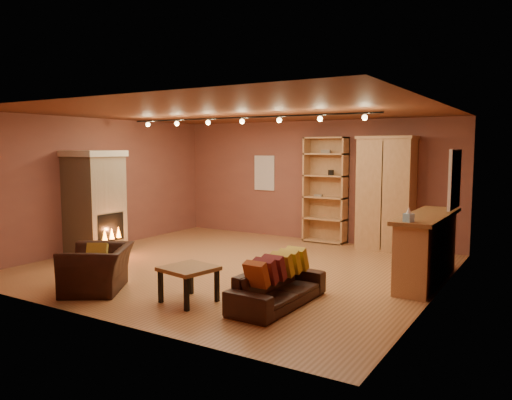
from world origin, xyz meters
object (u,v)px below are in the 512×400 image
Objects in this scene: loveseat at (278,280)px; coffee_table at (189,272)px; fireplace at (95,203)px; bar_counter at (427,248)px; armoire at (386,193)px; armchair at (97,261)px; bookcase at (326,189)px.

coffee_table is (-1.14, -0.54, 0.08)m from loveseat.
fireplace reaches higher than bar_counter.
coffee_table is (-1.28, -5.03, -0.78)m from armoire.
fireplace is 1.23× the size of loveseat.
fireplace is at bearing -163.22° from armchair.
coffee_table is at bearing 116.70° from loveseat.
bar_counter is (2.79, -2.38, -0.66)m from bookcase.
armchair is (-1.37, -5.50, -0.77)m from bookcase.
armchair is at bearing 108.73° from loveseat.
loveseat is at bearing 74.51° from armchair.
bookcase is at bearing 91.79° from coffee_table.
armchair is 1.61× the size of coffee_table.
armoire is at bearing -0.20° from loveseat.
armchair is at bearing -104.01° from bookcase.
armchair is at bearing -143.12° from bar_counter.
loveseat is 1.26m from coffee_table.
armoire is 2.66m from bar_counter.
fireplace is 6.04m from armoire.
bar_counter is at bearing 94.18° from armchair.
bookcase is 4.93m from loveseat.
bookcase is at bearing 172.85° from armoire.
bar_counter is at bearing -40.51° from bookcase.
fireplace is 0.88× the size of bookcase.
armoire is at bearing 121.50° from bar_counter.
coffee_table is (0.16, -5.21, -0.80)m from bookcase.
bookcase is 1.93× the size of armchair.
armchair reaches higher than loveseat.
armoire is at bearing 75.76° from coffee_table.
fireplace is at bearing 157.66° from coffee_table.
bar_counter is at bearing 12.13° from fireplace.
loveseat is 2.20× the size of coffee_table.
bar_counter is 1.36× the size of loveseat.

